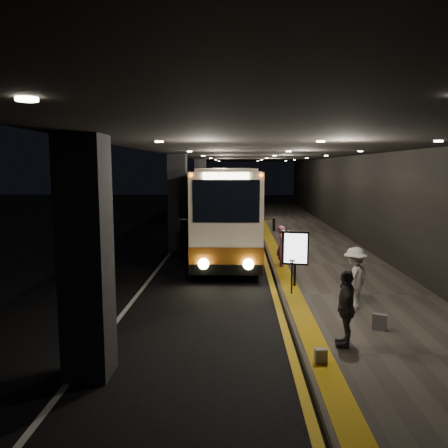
{
  "coord_description": "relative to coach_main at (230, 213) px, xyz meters",
  "views": [
    {
      "loc": [
        1.23,
        -15.6,
        3.83
      ],
      "look_at": [
        0.7,
        0.7,
        1.7
      ],
      "focal_mm": 35.0,
      "sensor_mm": 36.0,
      "label": 1
    }
  ],
  "objects": [
    {
      "name": "ground",
      "position": [
        -0.84,
        -4.0,
        -1.77
      ],
      "size": [
        90.0,
        90.0,
        0.0
      ],
      "primitive_type": "plane",
      "color": "black"
    },
    {
      "name": "support_columns",
      "position": [
        -2.34,
        0.0,
        0.43
      ],
      "size": [
        0.8,
        24.8,
        4.4
      ],
      "color": "black",
      "rests_on": "ground"
    },
    {
      "name": "bag_polka",
      "position": [
        3.61,
        -9.96,
        -1.43
      ],
      "size": [
        0.33,
        0.24,
        0.37
      ],
      "primitive_type": "cube",
      "rotation": [
        0.0,
        0.0,
        -0.4
      ],
      "color": "black",
      "rests_on": "sidewalk"
    },
    {
      "name": "passenger_boarding",
      "position": [
        2.02,
        -3.58,
        -0.85
      ],
      "size": [
        0.38,
        0.57,
        1.54
      ],
      "primitive_type": "imported",
      "rotation": [
        0.0,
        0.0,
        1.6
      ],
      "color": "#C25A88",
      "rests_on": "sidewalk"
    },
    {
      "name": "passenger_waiting_white",
      "position": [
        3.42,
        -8.46,
        -0.8
      ],
      "size": [
        1.07,
        1.12,
        1.64
      ],
      "primitive_type": "imported",
      "rotation": [
        0.0,
        0.0,
        -2.3
      ],
      "color": "silver",
      "rests_on": "sidewalk"
    },
    {
      "name": "coach_second",
      "position": [
        0.04,
        13.45,
        -0.05
      ],
      "size": [
        2.59,
        11.41,
        3.57
      ],
      "rotation": [
        0.0,
        0.0,
        -0.02
      ],
      "color": "#EFE0C8",
      "rests_on": "ground"
    },
    {
      "name": "lane_line_white",
      "position": [
        -2.64,
        1.0,
        -1.76
      ],
      "size": [
        0.12,
        50.0,
        0.01
      ],
      "primitive_type": "cube",
      "color": "silver",
      "rests_on": "ground"
    },
    {
      "name": "kerb_stripe_yellow",
      "position": [
        1.51,
        1.0,
        -1.76
      ],
      "size": [
        0.18,
        50.0,
        0.01
      ],
      "primitive_type": "cube",
      "color": "gold",
      "rests_on": "ground"
    },
    {
      "name": "canopy",
      "position": [
        1.66,
        1.0,
        2.83
      ],
      "size": [
        9.0,
        50.0,
        0.4
      ],
      "primitive_type": "cube",
      "color": "black",
      "rests_on": "support_columns"
    },
    {
      "name": "coach_main",
      "position": [
        0.0,
        0.0,
        0.0
      ],
      "size": [
        2.45,
        11.84,
        3.68
      ],
      "rotation": [
        0.0,
        0.0,
        0.0
      ],
      "color": "#EFE0C8",
      "rests_on": "ground"
    },
    {
      "name": "terminal_wall",
      "position": [
        6.16,
        1.0,
        1.23
      ],
      "size": [
        0.1,
        50.0,
        6.0
      ],
      "primitive_type": "cube",
      "color": "black",
      "rests_on": "ground"
    },
    {
      "name": "info_sign",
      "position": [
        2.16,
        -6.29,
        -0.45
      ],
      "size": [
        0.82,
        0.27,
        1.73
      ],
      "rotation": [
        0.0,
        0.0,
        -0.2
      ],
      "color": "black",
      "rests_on": "sidewalk"
    },
    {
      "name": "bag_plain",
      "position": [
        1.96,
        -11.72,
        -1.47
      ],
      "size": [
        0.24,
        0.15,
        0.28
      ],
      "primitive_type": "cube",
      "rotation": [
        0.0,
        0.0,
        0.08
      ],
      "color": "#ADA6A2",
      "rests_on": "sidewalk"
    },
    {
      "name": "stanchion_post",
      "position": [
        1.96,
        -7.17,
        -1.12
      ],
      "size": [
        0.05,
        0.05,
        1.0
      ],
      "primitive_type": "cylinder",
      "color": "black",
      "rests_on": "sidewalk"
    },
    {
      "name": "sidewalk",
      "position": [
        3.91,
        1.0,
        -1.69
      ],
      "size": [
        4.5,
        50.0,
        0.15
      ],
      "primitive_type": "cube",
      "color": "#514C44",
      "rests_on": "ground"
    },
    {
      "name": "passenger_waiting_grey",
      "position": [
        2.61,
        -10.86,
        -0.8
      ],
      "size": [
        0.65,
        1.02,
        1.62
      ],
      "primitive_type": "imported",
      "rotation": [
        0.0,
        0.0,
        -1.75
      ],
      "color": "#4F4E53",
      "rests_on": "sidewalk"
    },
    {
      "name": "tactile_strip",
      "position": [
        2.01,
        1.0,
        -1.61
      ],
      "size": [
        0.5,
        50.0,
        0.01
      ],
      "primitive_type": "cube",
      "color": "gold",
      "rests_on": "sidewalk"
    }
  ]
}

